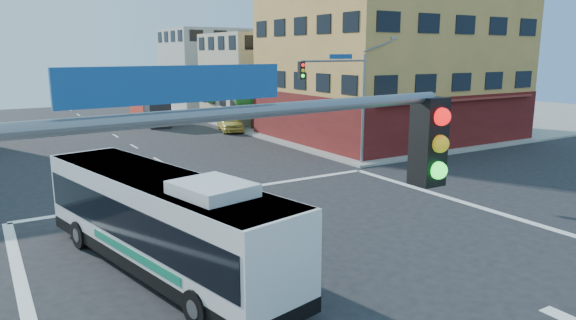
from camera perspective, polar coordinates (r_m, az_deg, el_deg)
ground at (r=18.93m, az=3.59°, el=-10.15°), size 120.00×120.00×0.00m
sidewalk_ne at (r=67.23m, az=11.03°, el=5.65°), size 50.00×50.00×0.15m
corner_building_ne at (r=44.55m, az=11.30°, el=10.09°), size 18.10×15.44×14.00m
building_east_near at (r=55.46m, az=-2.14°, el=9.18°), size 12.06×10.06×9.00m
building_east_far at (r=67.99m, az=-8.02°, el=9.99°), size 12.06×10.06×10.00m
signal_mast_ne at (r=31.56m, az=6.21°, el=7.96°), size 7.91×1.13×8.07m
street_tree_a at (r=47.78m, az=-3.91°, el=7.63°), size 3.60×3.60×5.53m
street_tree_b at (r=54.98m, az=-7.81°, el=8.27°), size 3.80×3.80×5.79m
street_tree_c at (r=62.39m, az=-10.80°, el=8.32°), size 3.40×3.40×5.29m
street_tree_d at (r=69.90m, az=-13.17°, el=8.92°), size 4.00×4.00×6.03m
transit_bus at (r=17.34m, az=-13.97°, el=-6.48°), size 5.03×12.25×3.55m
box_truck at (r=53.27m, az=-15.12°, el=5.52°), size 2.17×7.24×3.26m
parked_car at (r=47.49m, az=-6.45°, el=4.20°), size 3.13×5.14×1.64m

